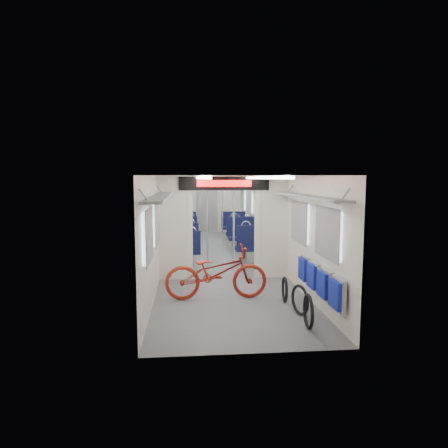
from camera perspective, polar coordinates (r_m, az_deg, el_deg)
name	(u,v)px	position (r m, az deg, el deg)	size (l,w,h in m)	color
carriage	(218,207)	(10.69, -0.88, 2.46)	(12.00, 12.02, 2.31)	#515456
bicycle	(216,272)	(7.54, -1.13, -6.93)	(0.67, 1.92, 1.01)	#A02717
flip_bench	(319,280)	(6.88, 13.37, -7.79)	(0.12, 2.08, 0.48)	gray
bike_hoop_a	(308,313)	(6.29, 11.95, -12.32)	(0.54, 0.54, 0.05)	black
bike_hoop_b	(300,301)	(6.85, 10.78, -10.82)	(0.52, 0.52, 0.05)	black
bike_hoop_c	(285,291)	(7.51, 8.66, -9.39)	(0.47, 0.47, 0.05)	black
seat_bay_near_left	(183,242)	(10.99, -5.83, -2.58)	(0.88, 1.95, 1.06)	black
seat_bay_near_right	(248,237)	(11.55, 3.52, -1.89)	(0.96, 2.29, 1.17)	black
seat_bay_far_left	(184,226)	(14.67, -5.68, -0.25)	(0.90, 2.01, 1.08)	black
seat_bay_far_right	(237,227)	(14.22, 1.86, -0.36)	(0.92, 2.14, 1.12)	black
stanchion_near_left	(207,224)	(9.77, -2.38, 0.00)	(0.04, 0.04, 2.30)	silver
stanchion_near_right	(234,225)	(9.65, 1.40, -0.08)	(0.04, 0.04, 2.30)	silver
stanchion_far_left	(200,214)	(12.61, -3.44, 1.48)	(0.05, 0.05, 2.30)	silver
stanchion_far_right	(223,213)	(12.87, -0.20, 1.59)	(0.04, 0.04, 2.30)	silver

